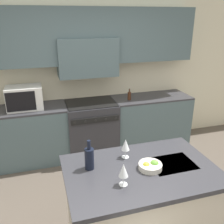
# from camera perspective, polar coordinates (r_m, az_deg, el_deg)

# --- Properties ---
(back_cabinetry) EXTENTS (10.00, 0.46, 2.70)m
(back_cabinetry) POSITION_cam_1_polar(r_m,az_deg,el_deg) (4.23, -6.02, 11.91)
(back_cabinetry) COLOR beige
(back_cabinetry) RESTS_ON ground_plane
(back_counter) EXTENTS (3.59, 0.62, 0.93)m
(back_counter) POSITION_cam_1_polar(r_m,az_deg,el_deg) (4.32, -4.81, -3.61)
(back_counter) COLOR #4C6066
(back_counter) RESTS_ON ground_plane
(range_stove) EXTENTS (0.83, 0.70, 0.93)m
(range_stove) POSITION_cam_1_polar(r_m,az_deg,el_deg) (4.30, -4.75, -3.69)
(range_stove) COLOR #2D2D33
(range_stove) RESTS_ON ground_plane
(microwave) EXTENTS (0.53, 0.38, 0.35)m
(microwave) POSITION_cam_1_polar(r_m,az_deg,el_deg) (4.03, -19.35, 3.12)
(microwave) COLOR silver
(microwave) RESTS_ON back_counter
(kitchen_island) EXTENTS (1.42, 0.92, 0.94)m
(kitchen_island) POSITION_cam_1_polar(r_m,az_deg,el_deg) (2.68, 6.28, -21.06)
(kitchen_island) COLOR beige
(kitchen_island) RESTS_ON ground_plane
(wine_bottle) EXTENTS (0.09, 0.09, 0.29)m
(wine_bottle) POSITION_cam_1_polar(r_m,az_deg,el_deg) (2.33, -5.20, -10.44)
(wine_bottle) COLOR black
(wine_bottle) RESTS_ON kitchen_island
(wine_glass_near) EXTENTS (0.08, 0.08, 0.20)m
(wine_glass_near) POSITION_cam_1_polar(r_m,az_deg,el_deg) (2.11, 2.63, -13.30)
(wine_glass_near) COLOR white
(wine_glass_near) RESTS_ON kitchen_island
(wine_glass_far) EXTENTS (0.08, 0.08, 0.20)m
(wine_glass_far) POSITION_cam_1_polar(r_m,az_deg,el_deg) (2.48, 3.11, -7.59)
(wine_glass_far) COLOR white
(wine_glass_far) RESTS_ON kitchen_island
(fruit_bowl) EXTENTS (0.22, 0.22, 0.08)m
(fruit_bowl) POSITION_cam_1_polar(r_m,az_deg,el_deg) (2.39, 8.79, -12.05)
(fruit_bowl) COLOR silver
(fruit_bowl) RESTS_ON kitchen_island
(oil_bottle_on_counter) EXTENTS (0.06, 0.06, 0.19)m
(oil_bottle_on_counter) POSITION_cam_1_polar(r_m,az_deg,el_deg) (4.25, 3.98, 3.74)
(oil_bottle_on_counter) COLOR #422314
(oil_bottle_on_counter) RESTS_ON back_counter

